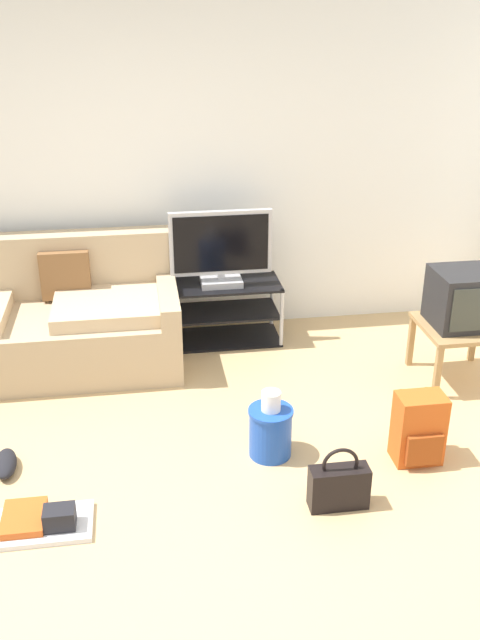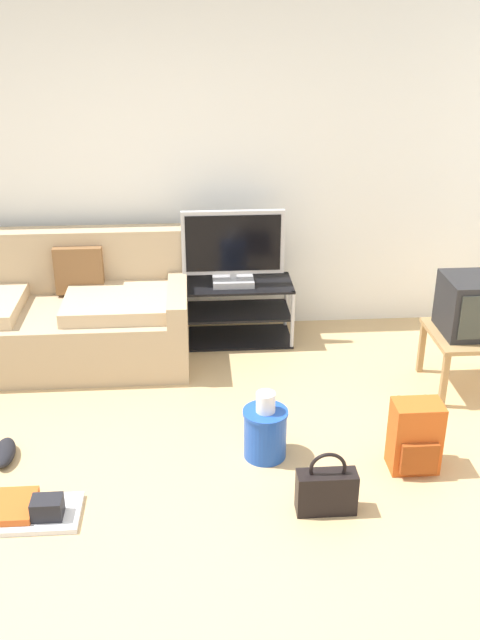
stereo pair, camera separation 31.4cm
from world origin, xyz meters
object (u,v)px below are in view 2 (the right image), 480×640
Objects in this scene: handbag at (327,491)px; crt_tv at (474,305)px; flat_tv at (233,249)px; side_table at (470,341)px; tv_stand at (233,311)px; backpack at (415,437)px; cleaning_bucket at (265,430)px; couch at (48,316)px; floor_tray at (31,511)px.

crt_tv is at bearing 46.08° from handbag.
flat_tv is 1.83m from side_table.
backpack is at bearing -62.03° from tv_stand.
cleaning_bucket is (-0.84, 0.18, -0.03)m from backpack.
cleaning_bucket is at bearing -86.67° from tv_stand.
flat_tv is at bearing 151.60° from side_table.
backpack is at bearing 31.08° from handbag.
flat_tv reaches higher than couch.
crt_tv is (2.96, -0.66, 0.29)m from couch.
backpack reaches higher than floor_tray.
side_table is 1.27× the size of backpack.
couch is at bearing 132.56° from handbag.
backpack is at bearing -11.99° from cleaning_bucket.
couch is 4.84× the size of backpack.
crt_tv is 1.18m from backpack.
floor_tray is (-1.19, -2.02, -0.73)m from flat_tv.
handbag is (1.76, -1.91, -0.20)m from couch.
side_table is (1.57, -0.87, 0.12)m from tv_stand.
floor_tray is (-1.19, -2.04, -0.20)m from tv_stand.
flat_tv is 1.67m from cleaning_bucket.
backpack reaches higher than handbag.
backpack is at bearing -34.00° from couch.
crt_tv is at bearing 23.29° from floor_tray.
backpack is (-0.63, -0.91, -0.41)m from crt_tv.
handbag is 1.56m from floor_tray.
flat_tv is (0.00, -0.02, 0.53)m from tv_stand.
side_table is at bearing -28.40° from flat_tv.
tv_stand reaches higher than cleaning_bucket.
backpack is at bearing 7.56° from floor_tray.
tv_stand is 1.83× the size of floor_tray.
tv_stand is 2.18× the size of crt_tv.
handbag is at bearing -80.17° from tv_stand.
floor_tray is (-2.13, -0.28, -0.17)m from backpack.
backpack is at bearing -124.95° from crt_tv.
flat_tv is at bearing 99.93° from handbag.
handbag is at bearing -133.92° from crt_tv.
couch reaches higher than cleaning_bucket.
side_table is at bearing -12.92° from couch.
flat_tv reaches higher than handbag.
cleaning_bucket is 0.85× the size of floor_tray.
flat_tv reaches higher than floor_tray.
tv_stand is (1.39, 0.19, -0.09)m from couch.
floor_tray is (-1.29, -0.46, -0.14)m from cleaning_bucket.
tv_stand is at bearing 93.33° from cleaning_bucket.
backpack reaches higher than cleaning_bucket.
couch is 4.96× the size of crt_tv.
crt_tv is 1.13× the size of handbag.
couch is 2.27× the size of tv_stand.
floor_tray is (-1.56, 0.06, -0.09)m from handbag.
cleaning_bucket is (-0.27, 0.52, 0.05)m from handbag.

